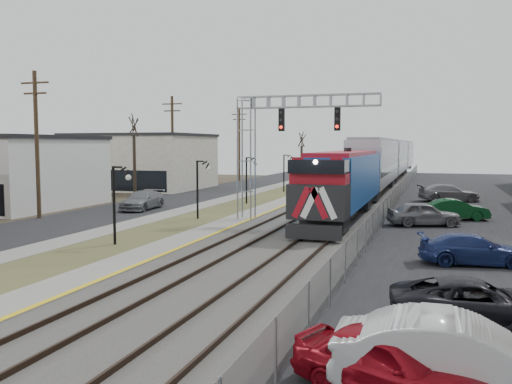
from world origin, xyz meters
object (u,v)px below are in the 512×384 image
at_px(signal_gantry, 272,136).
at_px(car_lot_b, 458,360).
at_px(train, 388,161).
at_px(car_lot_a, 390,366).

height_order(signal_gantry, car_lot_b, signal_gantry).
height_order(train, signal_gantry, signal_gantry).
xyz_separation_m(train, car_lot_b, (6.22, -59.63, -2.10)).
distance_m(train, signal_gantry, 37.83).
relative_size(signal_gantry, car_lot_a, 2.23).
relative_size(train, car_lot_b, 17.28).
xyz_separation_m(signal_gantry, car_lot_b, (10.50, -22.14, -4.77)).
bearing_deg(car_lot_b, signal_gantry, 24.44).
bearing_deg(signal_gantry, train, 83.49).
xyz_separation_m(car_lot_a, car_lot_b, (1.28, 0.42, 0.13)).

